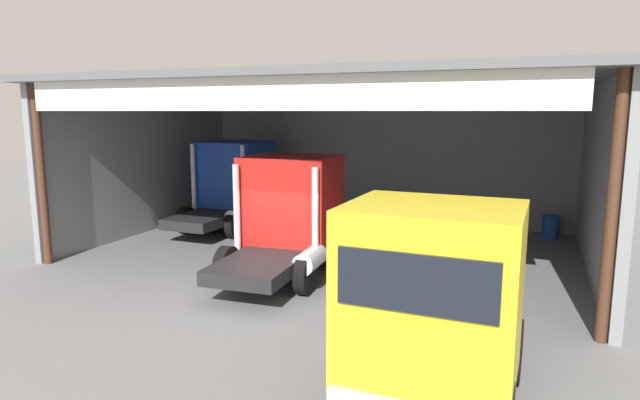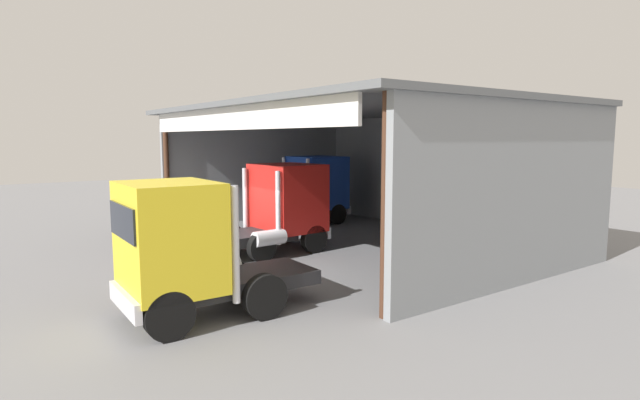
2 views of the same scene
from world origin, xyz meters
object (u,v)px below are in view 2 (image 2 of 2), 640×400
truck_red_center_bay (281,206)px  tool_cart (451,225)px  oil_drum (558,248)px  truck_blue_center_right_bay (312,188)px  truck_yellow_right_bay (185,249)px

truck_red_center_bay → tool_cart: truck_red_center_bay is taller
truck_red_center_bay → oil_drum: (7.11, 7.34, -1.32)m
oil_drum → tool_cart: (-5.15, 0.30, 0.07)m
truck_blue_center_right_bay → tool_cart: bearing=23.4°
truck_blue_center_right_bay → truck_yellow_right_bay: 14.50m
truck_blue_center_right_bay → oil_drum: size_ratio=5.88×
truck_red_center_bay → truck_yellow_right_bay: truck_red_center_bay is taller
truck_red_center_bay → truck_yellow_right_bay: bearing=-51.8°
truck_blue_center_right_bay → truck_yellow_right_bay: (9.87, -10.62, -0.07)m
truck_yellow_right_bay → oil_drum: truck_yellow_right_bay is taller
oil_drum → tool_cart: size_ratio=0.86×
truck_blue_center_right_bay → truck_red_center_bay: size_ratio=1.02×
truck_blue_center_right_bay → oil_drum: truck_blue_center_right_bay is taller
oil_drum → tool_cart: bearing=176.6°
truck_blue_center_right_bay → tool_cart: 7.37m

